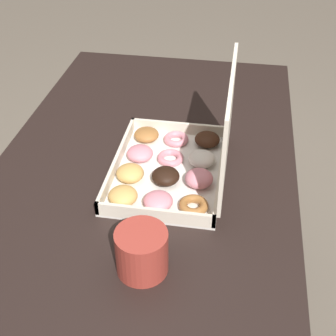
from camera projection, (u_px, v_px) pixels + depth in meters
dining_table at (145, 201)px, 1.18m from camera, size 1.26×0.72×0.74m
donut_box at (179, 159)px, 1.06m from camera, size 0.34×0.26×0.26m
coffee_mug at (142, 251)px, 0.84m from camera, size 0.10×0.10×0.09m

